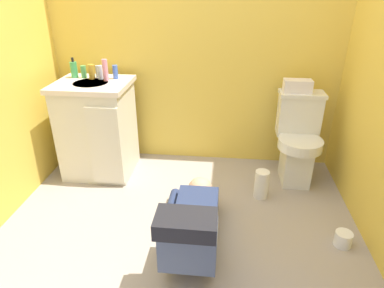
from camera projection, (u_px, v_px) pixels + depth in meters
ground_plane at (179, 230)px, 2.34m from camera, size 2.99×3.14×0.04m
wall_back at (195, 28)px, 2.79m from camera, size 2.65×0.08×2.40m
toilet at (298, 140)px, 2.77m from camera, size 0.36×0.46×0.75m
vanity_cabinet at (98, 128)px, 2.86m from camera, size 0.60×0.53×0.82m
faucet at (97, 72)px, 2.79m from camera, size 0.02×0.02×0.10m
person_plumber at (193, 223)px, 2.11m from camera, size 0.39×1.06×0.52m
tissue_box at (298, 86)px, 2.66m from camera, size 0.22×0.11×0.10m
soap_dispenser at (74, 69)px, 2.79m from camera, size 0.06×0.06×0.17m
bottle_green at (84, 72)px, 2.78m from camera, size 0.04×0.04×0.10m
bottle_amber at (91, 72)px, 2.75m from camera, size 0.05×0.05×0.12m
bottle_clear at (100, 72)px, 2.75m from camera, size 0.04×0.04×0.11m
bottle_pink at (105, 70)px, 2.69m from camera, size 0.04×0.04×0.17m
bottle_blue at (115, 72)px, 2.75m from camera, size 0.04×0.04×0.11m
paper_towel_roll at (261, 184)px, 2.62m from camera, size 0.11×0.11×0.23m
toilet_paper_roll at (343, 239)px, 2.17m from camera, size 0.11×0.11×0.10m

